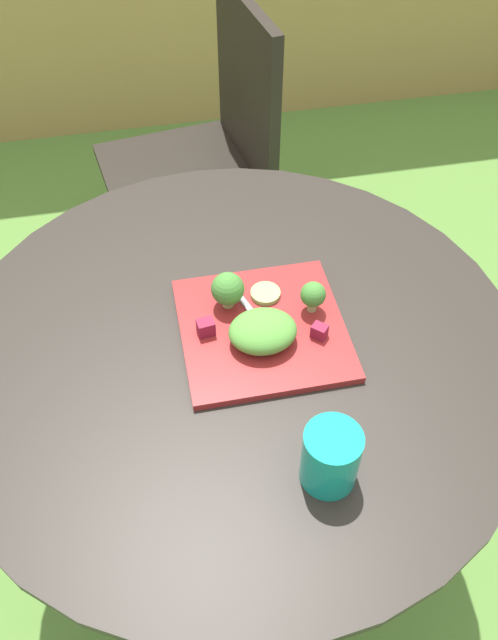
% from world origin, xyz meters
% --- Properties ---
extents(ground_plane, '(12.00, 12.00, 0.00)m').
position_xyz_m(ground_plane, '(0.00, 0.00, 0.00)').
color(ground_plane, '#568438').
extents(patio_table, '(0.99, 0.99, 0.70)m').
position_xyz_m(patio_table, '(0.00, 0.00, 0.48)').
color(patio_table, '#28231E').
rests_on(patio_table, ground_plane).
extents(patio_chair, '(0.50, 0.50, 0.90)m').
position_xyz_m(patio_chair, '(0.09, 0.87, 0.53)').
color(patio_chair, black).
rests_on(patio_chair, ground_plane).
extents(salad_plate, '(0.28, 0.28, 0.01)m').
position_xyz_m(salad_plate, '(0.05, 0.01, 0.71)').
color(salad_plate, maroon).
rests_on(salad_plate, patio_table).
extents(drinking_glass, '(0.08, 0.08, 0.10)m').
position_xyz_m(drinking_glass, '(0.08, -0.28, 0.75)').
color(drinking_glass, '#149989').
rests_on(drinking_glass, patio_table).
extents(fork, '(0.07, 0.15, 0.00)m').
position_xyz_m(fork, '(0.03, 0.05, 0.72)').
color(fork, silver).
rests_on(fork, salad_plate).
extents(lettuce_mound, '(0.11, 0.10, 0.05)m').
position_xyz_m(lettuce_mound, '(0.04, -0.02, 0.74)').
color(lettuce_mound, '#519338').
rests_on(lettuce_mound, salad_plate).
extents(broccoli_floret_0, '(0.04, 0.04, 0.06)m').
position_xyz_m(broccoli_floret_0, '(0.14, 0.03, 0.75)').
color(broccoli_floret_0, '#99B770').
rests_on(broccoli_floret_0, salad_plate).
extents(broccoli_floret_1, '(0.06, 0.06, 0.07)m').
position_xyz_m(broccoli_floret_1, '(-0.00, 0.07, 0.76)').
color(broccoli_floret_1, '#99B770').
rests_on(broccoli_floret_1, salad_plate).
extents(cucumber_slice_0, '(0.05, 0.05, 0.01)m').
position_xyz_m(cucumber_slice_0, '(0.07, 0.08, 0.72)').
color(cucumber_slice_0, '#8EB766').
rests_on(cucumber_slice_0, salad_plate).
extents(beet_chunk_0, '(0.03, 0.03, 0.03)m').
position_xyz_m(beet_chunk_0, '(0.14, -0.03, 0.73)').
color(beet_chunk_0, maroon).
rests_on(beet_chunk_0, salad_plate).
extents(beet_chunk_1, '(0.03, 0.03, 0.03)m').
position_xyz_m(beet_chunk_1, '(-0.05, 0.01, 0.73)').
color(beet_chunk_1, maroon).
rests_on(beet_chunk_1, salad_plate).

